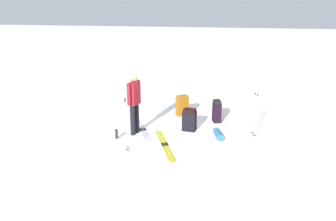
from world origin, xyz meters
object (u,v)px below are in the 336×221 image
ski_pair_far (143,130)px  ski_poles_planted_near (255,113)px  backpack_small_spare (189,120)px  ski_pair_near (165,145)px  sleeping_mat_rolled (218,134)px  skier_standing (134,100)px  thermos_bottle (117,134)px  backpack_bright (217,111)px  backpack_large_dark (182,106)px  ski_poles_planted_far (126,123)px

ski_pair_far → ski_poles_planted_near: 3.14m
backpack_small_spare → ski_pair_far: bearing=101.8°
ski_pair_near → ski_poles_planted_near: ski_poles_planted_near is taller
sleeping_mat_rolled → skier_standing: bearing=93.1°
ski_pair_far → ski_poles_planted_near: bearing=-87.2°
backpack_small_spare → thermos_bottle: size_ratio=2.45×
backpack_bright → backpack_small_spare: bearing=139.7°
ski_pair_far → backpack_large_dark: backpack_large_dark is taller
ski_poles_planted_near → skier_standing: bearing=96.8°
backpack_small_spare → sleeping_mat_rolled: backpack_small_spare is taller
backpack_large_dark → sleeping_mat_rolled: (-1.64, -1.21, -0.23)m
skier_standing → backpack_large_dark: 2.16m
ski_pair_near → sleeping_mat_rolled: 1.54m
ski_poles_planted_far → thermos_bottle: (0.68, 0.50, -0.61)m
backpack_large_dark → sleeping_mat_rolled: backpack_large_dark is taller
ski_pair_far → backpack_large_dark: (1.53, -0.92, 0.31)m
skier_standing → ski_pair_near: (-0.65, -0.96, -0.94)m
backpack_small_spare → ski_poles_planted_near: 1.81m
backpack_small_spare → ski_poles_planted_far: bearing=140.4°
ski_pair_near → backpack_small_spare: size_ratio=2.91×
ski_pair_near → sleeping_mat_rolled: bearing=-59.8°
ski_pair_far → backpack_bright: (1.14, -2.03, 0.32)m
backpack_large_dark → thermos_bottle: 2.65m
thermos_bottle → backpack_large_dark: bearing=-33.5°
ski_pair_near → ski_poles_planted_near: bearing=-65.4°
ski_poles_planted_far → sleeping_mat_rolled: ski_poles_planted_far is taller
ski_pair_near → backpack_large_dark: size_ratio=2.82×
ski_poles_planted_far → backpack_bright: bearing=-39.8°
ski_pair_far → backpack_bright: size_ratio=2.61×
backpack_small_spare → ski_poles_planted_near: (-0.12, -1.77, 0.36)m
ski_pair_near → backpack_large_dark: backpack_large_dark is taller
ski_pair_far → backpack_small_spare: 1.36m
ski_poles_planted_near → thermos_bottle: ski_poles_planted_near is taller
ski_pair_far → sleeping_mat_rolled: size_ratio=3.18×
ski_pair_near → ski_pair_far: same height
ski_pair_far → ski_poles_planted_far: ski_poles_planted_far is taller
ski_pair_near → thermos_bottle: bearing=81.2°
ski_pair_near → backpack_large_dark: 2.44m
backpack_large_dark → backpack_bright: size_ratio=0.98×
ski_pair_near → backpack_small_spare: backpack_small_spare is taller
thermos_bottle → backpack_bright: bearing=-54.9°
backpack_small_spare → ski_poles_planted_far: (-1.62, 1.34, 0.43)m
backpack_small_spare → backpack_large_dark: bearing=16.8°
skier_standing → ski_pair_far: skier_standing is taller
backpack_bright → backpack_small_spare: 1.13m
backpack_small_spare → sleeping_mat_rolled: bearing=-114.6°
sleeping_mat_rolled → thermos_bottle: thermos_bottle is taller
backpack_large_dark → backpack_bright: 1.18m
thermos_bottle → ski_pair_far: bearing=-39.0°
ski_pair_far → ski_poles_planted_near: (0.15, -3.06, 0.66)m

